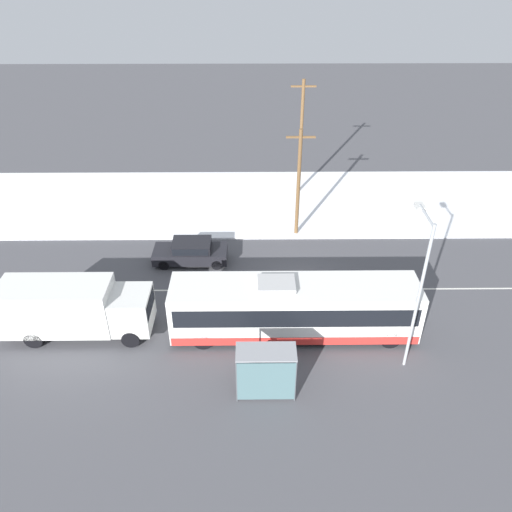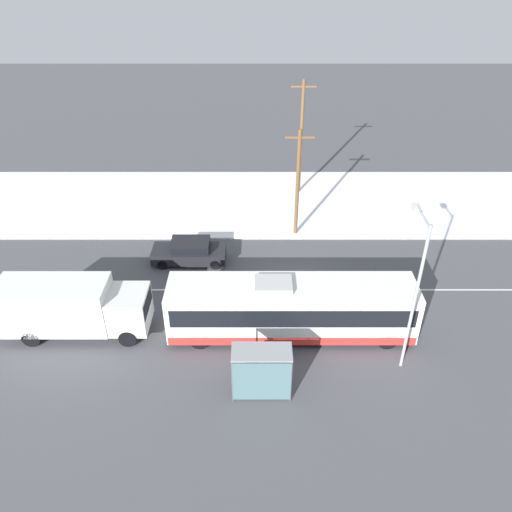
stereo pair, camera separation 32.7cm
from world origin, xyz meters
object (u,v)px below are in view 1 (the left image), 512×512
(pedestrian_at_stop, at_px, (256,359))
(utility_pole_snowlot, at_px, (301,137))
(streetlamp, at_px, (419,277))
(city_bus, at_px, (294,308))
(utility_pole_roadside, at_px, (299,182))
(bus_shelter, at_px, (266,368))
(sedan_car, at_px, (191,251))
(box_truck, at_px, (73,307))

(pedestrian_at_stop, xyz_separation_m, utility_pole_snowlot, (3.55, 19.56, 3.46))
(streetlamp, bearing_deg, city_bus, 159.31)
(utility_pole_roadside, bearing_deg, utility_pole_snowlot, 84.04)
(bus_shelter, relative_size, utility_pole_snowlot, 0.30)
(streetlamp, xyz_separation_m, utility_pole_roadside, (-4.18, 11.85, -0.91))
(sedan_car, bearing_deg, utility_pole_roadside, -153.39)
(box_truck, distance_m, utility_pole_snowlot, 20.89)
(city_bus, relative_size, utility_pole_roadside, 1.67)
(city_bus, relative_size, pedestrian_at_stop, 6.98)
(utility_pole_snowlot, bearing_deg, streetlamp, -79.27)
(city_bus, xyz_separation_m, utility_pole_roadside, (0.92, 9.92, 2.30))
(bus_shelter, distance_m, streetlamp, 7.63)
(pedestrian_at_stop, bearing_deg, streetlamp, 9.08)
(city_bus, height_order, bus_shelter, city_bus)
(city_bus, bearing_deg, box_truck, 179.76)
(box_truck, height_order, utility_pole_roadside, utility_pole_roadside)
(utility_pole_snowlot, bearing_deg, box_truck, -127.31)
(box_truck, xyz_separation_m, utility_pole_roadside, (11.85, 9.88, 2.19))
(streetlamp, bearing_deg, sedan_car, 142.21)
(bus_shelter, bearing_deg, streetlamp, 19.01)
(bus_shelter, distance_m, utility_pole_snowlot, 21.13)
(city_bus, bearing_deg, sedan_car, 131.66)
(utility_pole_roadside, relative_size, utility_pole_snowlot, 0.84)
(utility_pole_roadside, xyz_separation_m, utility_pole_snowlot, (0.69, 6.58, 0.69))
(box_truck, bearing_deg, utility_pole_roadside, 39.81)
(pedestrian_at_stop, bearing_deg, utility_pole_roadside, 77.57)
(box_truck, relative_size, utility_pole_roadside, 1.00)
(city_bus, xyz_separation_m, box_truck, (-10.93, 0.05, 0.11))
(utility_pole_snowlot, bearing_deg, city_bus, -95.57)
(box_truck, bearing_deg, utility_pole_snowlot, 52.69)
(box_truck, distance_m, sedan_car, 8.31)
(box_truck, height_order, sedan_car, box_truck)
(box_truck, relative_size, streetlamp, 0.97)
(sedan_car, relative_size, utility_pole_snowlot, 0.52)
(bus_shelter, bearing_deg, utility_pole_snowlot, 81.46)
(sedan_car, height_order, streetlamp, streetlamp)
(sedan_car, bearing_deg, pedestrian_at_stop, 112.04)
(city_bus, height_order, utility_pole_snowlot, utility_pole_snowlot)
(box_truck, distance_m, utility_pole_roadside, 15.58)
(bus_shelter, bearing_deg, utility_pole_roadside, 80.27)
(pedestrian_at_stop, height_order, utility_pole_roadside, utility_pole_roadside)
(city_bus, relative_size, sedan_car, 2.71)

